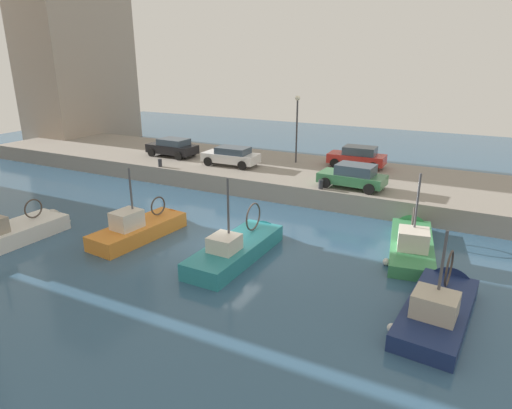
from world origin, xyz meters
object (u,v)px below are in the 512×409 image
Objects in this scene: fishing_boat_teal at (240,253)px; fishing_boat_green at (411,246)px; fishing_boat_orange at (144,234)px; mooring_bollard_north at (160,163)px; parked_car_red at (357,157)px; mooring_bollard_mid at (321,184)px; parked_car_black at (173,147)px; fishing_boat_navy at (439,311)px; parked_car_white at (231,156)px; fishing_boat_white at (14,239)px; parked_car_green at (353,176)px; quay_streetlamp at (297,118)px.

fishing_boat_green reaches higher than fishing_boat_teal.
fishing_boat_orange is 10.00m from mooring_bollard_north.
parked_car_red is 7.22× the size of mooring_bollard_mid.
fishing_boat_green reaches higher than parked_car_black.
fishing_boat_navy is 11.42× the size of mooring_bollard_north.
parked_car_red is (3.70, -8.14, 0.05)m from parked_car_white.
fishing_boat_navy is at bearing -82.00° from fishing_boat_white.
fishing_boat_white is 1.66× the size of parked_car_green.
parked_car_green is (9.13, -2.63, 1.84)m from fishing_boat_teal.
mooring_bollard_mid is at bearing -108.98° from parked_car_white.
parked_car_red is 6.37m from mooring_bollard_mid.
parked_car_red reaches higher than parked_car_green.
quay_streetlamp reaches higher than fishing_boat_green.
fishing_boat_white is at bearing 109.08° from fishing_boat_teal.
fishing_boat_orange reaches higher than mooring_bollard_mid.
quay_streetlamp is at bearing 50.64° from parked_car_green.
fishing_boat_orange is at bearing 92.30° from fishing_boat_teal.
parked_car_red is 0.99× the size of parked_car_black.
mooring_bollard_mid is (8.24, -6.49, 1.36)m from fishing_boat_orange.
fishing_boat_green reaches higher than parked_car_white.
fishing_boat_orange is 10.57m from mooring_bollard_mid.
fishing_boat_navy is 1.58× the size of parked_car_red.
fishing_boat_teal is at bearing 174.10° from parked_car_red.
fishing_boat_teal reaches higher than fishing_boat_orange.
parked_car_white is at bearing 52.79° from fishing_boat_navy.
fishing_boat_teal is at bearing 83.52° from fishing_boat_navy.
mooring_bollard_mid is 12.00m from mooring_bollard_north.
mooring_bollard_north is at bearing 124.97° from quay_streetlamp.
fishing_boat_orange is (-0.22, 5.47, 0.03)m from fishing_boat_teal.
fishing_boat_teal reaches higher than mooring_bollard_north.
parked_car_green is at bearing -167.64° from parked_car_red.
parked_car_white is 5.66m from parked_car_black.
fishing_boat_orange is at bearing -173.77° from parked_car_white.
parked_car_red is at bearing -77.16° from parked_car_black.
mooring_bollard_mid is 1.00× the size of mooring_bollard_north.
fishing_boat_white reaches higher than parked_car_green.
fishing_boat_green reaches higher than fishing_boat_white.
fishing_boat_teal is 1.69× the size of parked_car_red.
mooring_bollard_mid is 0.11× the size of quay_streetlamp.
mooring_bollard_mid is at bearing 175.78° from parked_car_red.
parked_car_green is (10.11, 6.04, 1.81)m from fishing_boat_navy.
fishing_boat_orange is 14.77m from quay_streetlamp.
parked_car_black is 7.31× the size of mooring_bollard_north.
fishing_boat_navy is 19.17m from quay_streetlamp.
mooring_bollard_north is (0.00, 12.00, 0.00)m from mooring_bollard_mid.
fishing_boat_orange reaches higher than parked_car_green.
mooring_bollard_north is (-6.34, 12.47, -0.47)m from parked_car_red.
parked_car_green is (9.35, -8.10, 1.81)m from fishing_boat_orange.
fishing_boat_navy is 8.72m from fishing_boat_teal.
quay_streetlamp is (2.46, -9.39, 2.54)m from parked_car_black.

